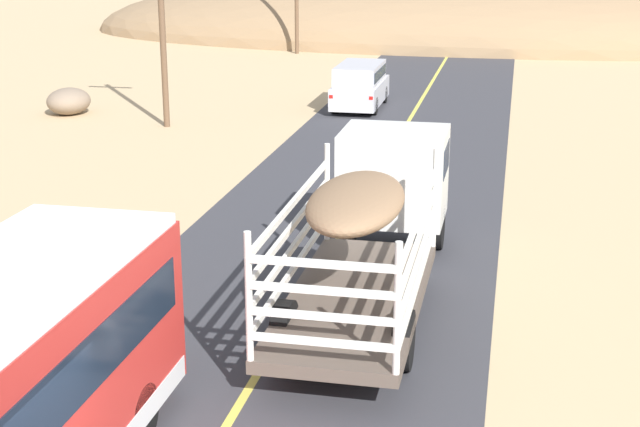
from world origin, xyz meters
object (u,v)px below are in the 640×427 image
car_far (360,84)px  boulder_mid_field (69,101)px  power_pole_mid (161,10)px  livestock_truck (381,200)px

car_far → boulder_mid_field: 12.32m
power_pole_mid → boulder_mid_field: 6.49m
livestock_truck → boulder_mid_field: livestock_truck is taller
car_far → boulder_mid_field: (-11.73, -3.71, -0.53)m
car_far → power_pole_mid: size_ratio=0.55×
livestock_truck → boulder_mid_field: size_ratio=4.72×
livestock_truck → boulder_mid_field: bearing=133.8°
boulder_mid_field → power_pole_mid: bearing=-17.4°
power_pole_mid → boulder_mid_field: power_pole_mid is taller
livestock_truck → power_pole_mid: bearing=126.0°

